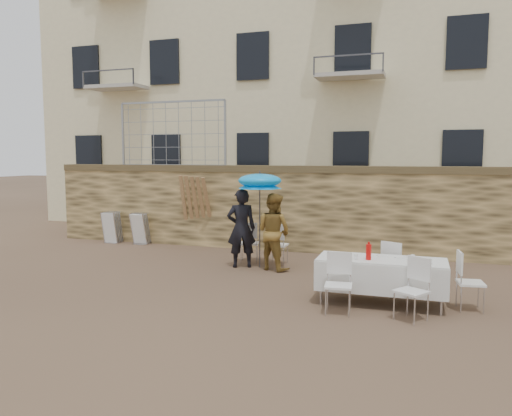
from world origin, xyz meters
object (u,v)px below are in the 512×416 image
(table_chair_front_left, at_px, (338,284))
(chair_stack_right, at_px, (143,228))
(woman_dress, at_px, (274,232))
(chair_stack_left, at_px, (115,226))
(soda_bottle, at_px, (369,252))
(umbrella, at_px, (260,184))
(man_suit, at_px, (241,228))
(couple_chair_left, at_px, (249,242))
(table_chair_back, at_px, (396,267))
(couple_chair_right, at_px, (278,244))
(banquet_table, at_px, (381,261))
(table_chair_side, at_px, (471,281))
(table_chair_front_right, at_px, (411,290))

(table_chair_front_left, distance_m, chair_stack_right, 7.80)
(woman_dress, bearing_deg, chair_stack_left, 2.94)
(chair_stack_left, bearing_deg, soda_bottle, -27.95)
(umbrella, distance_m, chair_stack_right, 4.72)
(chair_stack_left, bearing_deg, woman_dress, -20.12)
(man_suit, relative_size, umbrella, 0.88)
(couple_chair_left, distance_m, table_chair_back, 3.78)
(woman_dress, distance_m, couple_chair_right, 0.66)
(couple_chair_left, bearing_deg, soda_bottle, 125.26)
(chair_stack_right, bearing_deg, couple_chair_left, -20.86)
(soda_bottle, bearing_deg, couple_chair_left, 138.80)
(banquet_table, relative_size, table_chair_back, 2.19)
(couple_chair_right, bearing_deg, man_suit, 38.73)
(man_suit, relative_size, chair_stack_right, 1.92)
(couple_chair_left, relative_size, couple_chair_right, 1.00)
(table_chair_side, bearing_deg, table_chair_front_left, 105.88)
(umbrella, relative_size, couple_chair_left, 2.08)
(soda_bottle, relative_size, chair_stack_left, 0.28)
(couple_chair_left, distance_m, table_chair_front_left, 4.13)
(couple_chair_left, distance_m, couple_chair_right, 0.70)
(woman_dress, xyz_separation_m, chair_stack_left, (-5.35, 1.96, -0.38))
(man_suit, height_order, umbrella, umbrella)
(man_suit, height_order, chair_stack_left, man_suit)
(banquet_table, height_order, soda_bottle, soda_bottle)
(man_suit, relative_size, table_chair_front_left, 1.84)
(umbrella, bearing_deg, couple_chair_left, 131.63)
(banquet_table, relative_size, chair_stack_right, 2.28)
(couple_chair_right, distance_m, soda_bottle, 3.50)
(man_suit, bearing_deg, banquet_table, 124.78)
(chair_stack_right, bearing_deg, soda_bottle, -31.05)
(table_chair_back, height_order, chair_stack_right, table_chair_back)
(man_suit, relative_size, couple_chair_left, 1.84)
(couple_chair_right, height_order, chair_stack_left, couple_chair_right)
(woman_dress, relative_size, chair_stack_right, 1.83)
(soda_bottle, relative_size, table_chair_front_left, 0.27)
(couple_chair_right, xyz_separation_m, chair_stack_right, (-4.40, 1.41, -0.02))
(table_chair_side, bearing_deg, woman_dress, 57.52)
(table_chair_front_left, relative_size, chair_stack_right, 1.04)
(umbrella, distance_m, table_chair_front_right, 4.52)
(man_suit, height_order, table_chair_back, man_suit)
(table_chair_front_left, relative_size, table_chair_back, 1.00)
(table_chair_front_left, bearing_deg, chair_stack_left, 141.75)
(couple_chair_right, height_order, banquet_table, couple_chair_right)
(woman_dress, bearing_deg, man_suit, 23.05)
(umbrella, bearing_deg, banquet_table, -35.87)
(woman_dress, height_order, chair_stack_right, woman_dress)
(umbrella, distance_m, banquet_table, 3.63)
(couple_chair_right, bearing_deg, table_chair_side, 149.24)
(table_chair_front_left, height_order, table_chair_side, same)
(banquet_table, xyz_separation_m, table_chair_front_right, (0.50, -0.75, -0.25))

